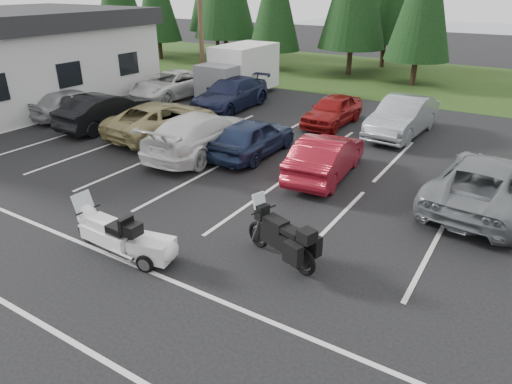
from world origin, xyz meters
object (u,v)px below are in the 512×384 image
object	(u,v)px
car_far_3	(403,117)
car_near_6	(486,183)
car_near_0	(74,103)
car_near_5	(326,156)
touring_motorcycle	(107,227)
car_far_0	(172,85)
car_far_2	(332,110)
adventure_motorcycle	(280,232)
car_near_2	(163,119)
utility_pole	(200,12)
car_near_4	(253,137)
car_far_1	(230,94)
box_truck	(235,72)
car_near_3	(203,133)
cargo_trailer	(153,251)
car_near_1	(107,111)

from	to	relation	value
car_far_3	car_near_6	bearing A→B (deg)	-50.88
car_near_0	car_near_5	world-z (taller)	car_near_0
touring_motorcycle	car_far_0	bearing A→B (deg)	128.28
car_far_0	car_near_0	bearing A→B (deg)	-97.70
car_far_2	adventure_motorcycle	world-z (taller)	adventure_motorcycle
car_near_2	car_near_6	size ratio (longest dim) A/B	0.96
car_near_0	touring_motorcycle	world-z (taller)	car_near_0
car_near_0	car_near_2	bearing A→B (deg)	-174.55
car_far_0	utility_pole	bearing A→B (deg)	59.77
car_far_2	car_far_3	size ratio (longest dim) A/B	0.83
car_far_3	adventure_motorcycle	size ratio (longest dim) A/B	1.97
car_near_4	car_far_1	xyz separation A→B (m)	(-4.90, 5.47, 0.06)
car_far_0	touring_motorcycle	distance (m)	17.10
touring_motorcycle	box_truck	bearing A→B (deg)	115.88
car_near_0	car_far_1	bearing A→B (deg)	-131.17
utility_pole	touring_motorcycle	world-z (taller)	utility_pole
car_near_4	adventure_motorcycle	xyz separation A→B (m)	(4.58, -5.99, 0.03)
car_far_0	car_near_6	bearing A→B (deg)	-14.31
car_near_3	cargo_trailer	distance (m)	7.88
car_near_5	car_far_3	distance (m)	6.29
car_near_5	car_near_6	bearing A→B (deg)	178.25
car_far_0	car_near_2	bearing A→B (deg)	-46.96
car_near_3	box_truck	bearing A→B (deg)	-65.34
touring_motorcycle	car_near_2	bearing A→B (deg)	126.35
touring_motorcycle	car_near_4	bearing A→B (deg)	97.52
car_near_2	touring_motorcycle	bearing A→B (deg)	127.89
car_near_2	car_far_1	world-z (taller)	car_far_1
car_far_1	utility_pole	bearing A→B (deg)	147.54
box_truck	car_near_2	world-z (taller)	box_truck
box_truck	car_near_0	world-z (taller)	box_truck
car_near_1	box_truck	bearing A→B (deg)	-100.17
box_truck	car_near_3	xyz separation A→B (m)	(4.45, -8.80, -0.62)
car_near_5	car_far_1	xyz separation A→B (m)	(-8.20, 5.93, 0.06)
car_near_1	adventure_motorcycle	world-z (taller)	car_near_1
car_near_5	utility_pole	bearing A→B (deg)	-39.62
car_far_0	touring_motorcycle	xyz separation A→B (m)	(10.10, -13.80, -0.04)
box_truck	utility_pole	bearing A→B (deg)	-165.96
car_near_4	box_truck	bearing A→B (deg)	-52.30
car_near_1	car_near_3	size ratio (longest dim) A/B	0.85
car_near_3	car_far_0	distance (m)	10.10
car_near_6	touring_motorcycle	bearing A→B (deg)	51.54
utility_pole	car_far_1	xyz separation A→B (m)	(3.35, -1.95, -3.89)
car_near_0	car_far_0	size ratio (longest dim) A/B	0.79
utility_pole	car_near_2	xyz separation A→B (m)	(3.56, -7.40, -3.94)
car_near_3	car_far_0	world-z (taller)	car_near_3
car_near_3	car_far_0	xyz separation A→B (m)	(-7.55, 6.71, -0.06)
car_near_4	car_far_2	xyz separation A→B (m)	(0.94, 5.58, -0.04)
car_far_3	cargo_trailer	size ratio (longest dim) A/B	3.46
car_near_3	car_near_1	bearing A→B (deg)	-6.78
car_near_3	adventure_motorcycle	xyz separation A→B (m)	(6.37, -5.11, -0.05)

